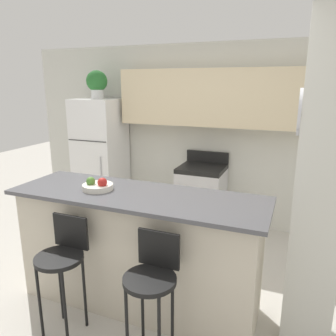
{
  "coord_description": "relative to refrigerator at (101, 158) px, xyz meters",
  "views": [
    {
      "loc": [
        1.26,
        -2.4,
        2.01
      ],
      "look_at": [
        0.0,
        0.73,
        1.13
      ],
      "focal_mm": 35.0,
      "sensor_mm": 36.0,
      "label": 1
    }
  ],
  "objects": [
    {
      "name": "stove_range",
      "position": [
        1.6,
        0.04,
        -0.44
      ],
      "size": [
        0.61,
        0.59,
        1.07
      ],
      "color": "silver",
      "rests_on": "ground_plane"
    },
    {
      "name": "ground_plane",
      "position": [
        1.52,
        -1.75,
        -0.9
      ],
      "size": [
        14.0,
        14.0,
        0.0
      ],
      "primitive_type": "plane",
      "color": "beige"
    },
    {
      "name": "bar_stool_right",
      "position": [
        1.91,
        -2.29,
        -0.24
      ],
      "size": [
        0.38,
        0.38,
        0.98
      ],
      "color": "black",
      "rests_on": "ground_plane"
    },
    {
      "name": "pillar_right",
      "position": [
        2.96,
        -1.61,
        0.38
      ],
      "size": [
        0.38,
        0.34,
        2.55
      ],
      "color": "silver",
      "rests_on": "ground_plane"
    },
    {
      "name": "bar_stool_left",
      "position": [
        1.13,
        -2.29,
        -0.24
      ],
      "size": [
        0.38,
        0.38,
        0.98
      ],
      "color": "black",
      "rests_on": "ground_plane"
    },
    {
      "name": "potted_plant_on_fridge",
      "position": [
        -0.0,
        0.0,
        1.12
      ],
      "size": [
        0.3,
        0.3,
        0.4
      ],
      "color": "silver",
      "rests_on": "refrigerator"
    },
    {
      "name": "fruit_bowl",
      "position": [
        1.15,
        -1.78,
        0.22
      ],
      "size": [
        0.28,
        0.28,
        0.12
      ],
      "color": "silver",
      "rests_on": "counter_bar"
    },
    {
      "name": "wall_back",
      "position": [
        1.63,
        0.3,
        0.62
      ],
      "size": [
        5.6,
        0.38,
        2.55
      ],
      "color": "silver",
      "rests_on": "ground_plane"
    },
    {
      "name": "refrigerator",
      "position": [
        0.0,
        0.0,
        0.0
      ],
      "size": [
        0.66,
        0.66,
        1.79
      ],
      "color": "white",
      "rests_on": "ground_plane"
    },
    {
      "name": "counter_bar",
      "position": [
        1.52,
        -1.75,
        -0.35
      ],
      "size": [
        2.28,
        0.74,
        1.08
      ],
      "color": "beige",
      "rests_on": "ground_plane"
    }
  ]
}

